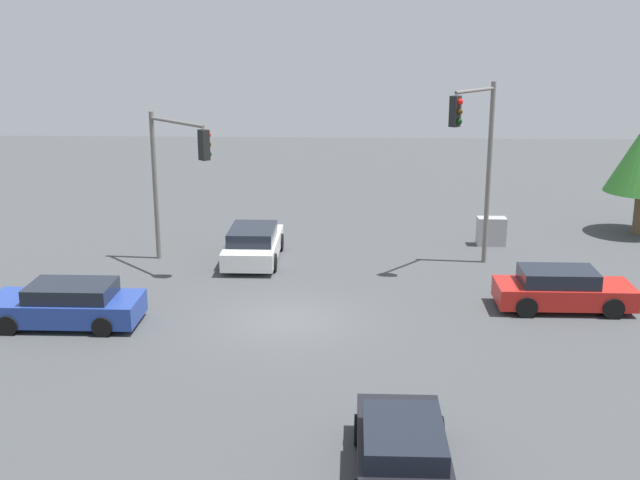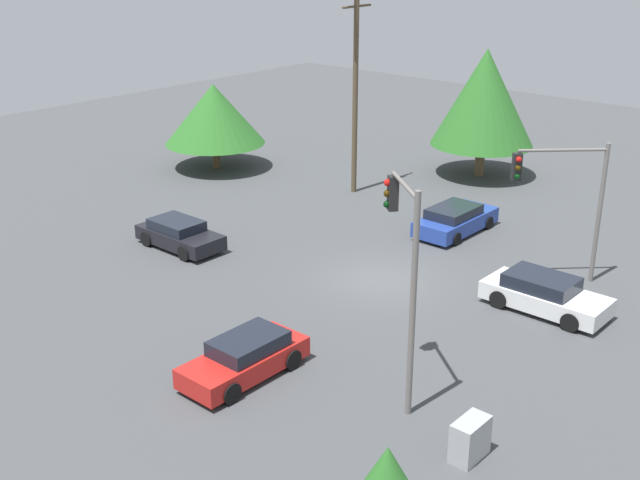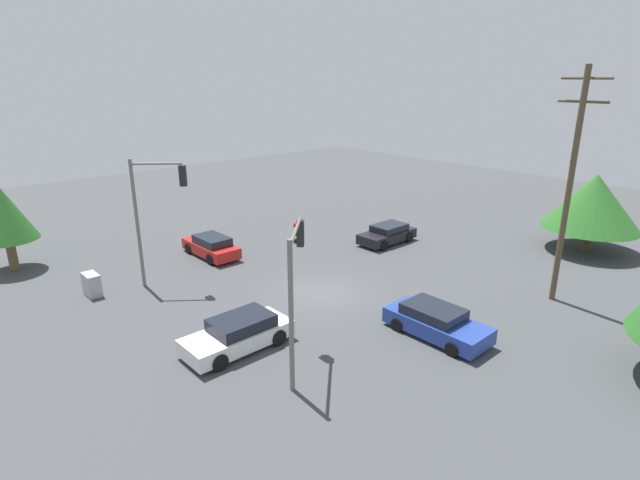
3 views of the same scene
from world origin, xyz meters
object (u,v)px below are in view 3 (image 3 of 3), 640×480
traffic_signal_cross (154,203)px  sedan_dark (387,234)px  sedan_white (239,334)px  sedan_blue (436,322)px  sedan_red (211,246)px  electrical_cabinet (92,284)px  traffic_signal_main (295,273)px

traffic_signal_cross → sedan_dark: bearing=25.8°
sedan_white → traffic_signal_cross: traffic_signal_cross is taller
sedan_dark → sedan_blue: (9.69, -8.15, 0.01)m
sedan_white → sedan_red: bearing=-25.0°
electrical_cabinet → traffic_signal_cross: bearing=68.7°
sedan_dark → sedan_blue: sedan_blue is taller
sedan_dark → sedan_red: 11.63m
sedan_dark → sedan_blue: size_ratio=0.91×
sedan_dark → traffic_signal_cross: traffic_signal_cross is taller
sedan_dark → electrical_cabinet: size_ratio=3.59×
sedan_blue → electrical_cabinet: size_ratio=3.92×
sedan_white → sedan_blue: sedan_white is taller
sedan_red → traffic_signal_main: 14.22m
sedan_dark → electrical_cabinet: sedan_dark is taller
sedan_dark → traffic_signal_main: size_ratio=0.73×
traffic_signal_main → sedan_dark: bearing=-16.3°
sedan_red → electrical_cabinet: bearing=-172.4°
sedan_blue → traffic_signal_main: (-2.14, -6.07, 3.28)m
sedan_blue → sedan_red: (-15.37, -2.00, 0.01)m
traffic_signal_cross → traffic_signal_main: bearing=-49.6°
sedan_red → traffic_signal_cross: (2.27, -4.34, 3.93)m
traffic_signal_main → sedan_white: bearing=63.2°
sedan_white → electrical_cabinet: sedan_white is taller
sedan_white → sedan_blue: (4.84, 6.92, -0.03)m
sedan_blue → sedan_dark: bearing=-130.0°
sedan_blue → traffic_signal_main: 7.23m
sedan_blue → electrical_cabinet: (-14.36, -9.57, -0.06)m
electrical_cabinet → sedan_red: bearing=97.6°
sedan_dark → traffic_signal_main: traffic_signal_main is taller
traffic_signal_main → traffic_signal_cross: traffic_signal_cross is taller
sedan_white → sedan_dark: size_ratio=1.10×
sedan_blue → traffic_signal_cross: (-13.10, -6.34, 3.94)m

